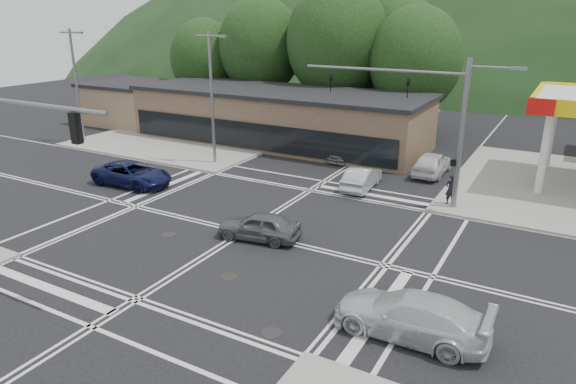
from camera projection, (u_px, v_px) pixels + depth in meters
The scene contains 20 objects.
ground at pixel (244, 232), 24.98m from camera, with size 120.00×120.00×0.00m, color black.
sidewalk_nw at pixel (197, 136), 44.25m from camera, with size 16.00×16.00×0.15m, color gray.
commercial_row at pixel (278, 118), 42.03m from camera, with size 24.00×8.00×4.00m, color brown.
commercial_nw at pixel (135, 104), 49.49m from camera, with size 8.00×7.00×3.60m, color #846B4F.
hill_north at pixel (505, 69), 99.10m from camera, with size 252.00×126.00×140.00m, color black.
tree_n_a at pixel (261, 46), 48.88m from camera, with size 8.00×8.00×11.75m.
tree_n_b at pixel (338, 41), 44.96m from camera, with size 9.00×9.00×12.98m.
tree_n_c at pixel (415, 60), 42.15m from camera, with size 7.60×7.60×10.87m.
tree_n_d at pixel (205, 58), 51.25m from camera, with size 6.80×6.80×9.76m.
tree_n_e at pixel (396, 48), 46.62m from camera, with size 8.40×8.40×11.98m.
streetlight_nw at pixel (212, 92), 34.64m from camera, with size 2.50×0.25×9.00m.
streetlight_w at pixel (76, 80), 40.88m from camera, with size 2.50×0.25×9.00m.
signal_mast_ne at pixel (439, 114), 26.86m from camera, with size 11.65×0.30×8.00m.
car_blue_west at pixel (132, 174), 31.64m from camera, with size 2.37×5.14×1.43m, color #0D123A.
car_grey_center at pixel (259, 226), 24.01m from camera, with size 1.58×3.93×1.34m, color #55575A.
car_silver_east at pixel (410, 315), 16.76m from camera, with size 2.08×5.11×1.48m, color silver.
car_queue_a at pixel (362, 178), 31.00m from camera, with size 1.43×4.11×1.35m, color #ABAEB2.
car_queue_b at pixel (432, 163), 33.72m from camera, with size 1.81×4.49×1.53m, color silver.
car_northbound at pixel (347, 150), 37.44m from camera, with size 1.80×4.43×1.29m, color slate.
pedestrian at pixel (451, 189), 28.03m from camera, with size 0.61×0.40×1.67m, color black.
Camera 1 is at (13.13, -18.95, 10.06)m, focal length 32.00 mm.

